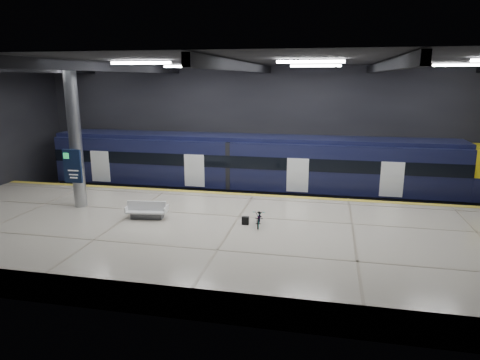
# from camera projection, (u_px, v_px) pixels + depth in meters

# --- Properties ---
(ground) EXTENTS (30.00, 30.00, 0.00)m
(ground) POSITION_uv_depth(u_px,v_px,m) (244.00, 231.00, 20.77)
(ground) COLOR black
(ground) RESTS_ON ground
(room_shell) EXTENTS (30.10, 16.10, 8.05)m
(room_shell) POSITION_uv_depth(u_px,v_px,m) (244.00, 113.00, 19.44)
(room_shell) COLOR black
(room_shell) RESTS_ON ground
(platform) EXTENTS (30.00, 11.00, 1.10)m
(platform) POSITION_uv_depth(u_px,v_px,m) (232.00, 239.00, 18.26)
(platform) COLOR beige
(platform) RESTS_ON ground
(safety_strip) EXTENTS (30.00, 0.40, 0.01)m
(safety_strip) POSITION_uv_depth(u_px,v_px,m) (254.00, 195.00, 23.13)
(safety_strip) COLOR gold
(safety_strip) RESTS_ON platform
(rails) EXTENTS (30.00, 1.52, 0.16)m
(rails) POSITION_uv_depth(u_px,v_px,m) (261.00, 199.00, 25.99)
(rails) COLOR gray
(rails) RESTS_ON ground
(train) EXTENTS (29.40, 2.84, 3.79)m
(train) POSITION_uv_depth(u_px,v_px,m) (279.00, 168.00, 25.32)
(train) COLOR black
(train) RESTS_ON ground
(bench) EXTENTS (1.90, 0.98, 0.81)m
(bench) POSITION_uv_depth(u_px,v_px,m) (147.00, 212.00, 19.23)
(bench) COLOR #595B60
(bench) RESTS_ON platform
(bicycle) EXTENTS (0.63, 1.44, 0.74)m
(bicycle) POSITION_uv_depth(u_px,v_px,m) (259.00, 217.00, 18.27)
(bicycle) COLOR #99999E
(bicycle) RESTS_ON platform
(pannier_bag) EXTENTS (0.30, 0.18, 0.35)m
(pannier_bag) POSITION_uv_depth(u_px,v_px,m) (245.00, 221.00, 18.43)
(pannier_bag) COLOR black
(pannier_bag) RESTS_ON platform
(info_column) EXTENTS (0.90, 0.78, 6.90)m
(info_column) POSITION_uv_depth(u_px,v_px,m) (75.00, 139.00, 20.33)
(info_column) COLOR #9EA0A5
(info_column) RESTS_ON platform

